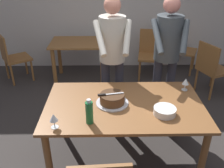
% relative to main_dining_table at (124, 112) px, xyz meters
% --- Properties ---
extents(ground_plane, '(14.00, 14.00, 0.00)m').
position_rel_main_dining_table_xyz_m(ground_plane, '(0.00, 0.00, -0.65)').
color(ground_plane, '#383330').
extents(back_wall, '(10.00, 0.12, 2.70)m').
position_rel_main_dining_table_xyz_m(back_wall, '(0.00, 2.79, 0.70)').
color(back_wall, silver).
rests_on(back_wall, ground_plane).
extents(main_dining_table, '(1.65, 0.98, 0.75)m').
position_rel_main_dining_table_xyz_m(main_dining_table, '(0.00, 0.00, 0.00)').
color(main_dining_table, brown).
rests_on(main_dining_table, ground_plane).
extents(cake_on_platter, '(0.34, 0.34, 0.11)m').
position_rel_main_dining_table_xyz_m(cake_on_platter, '(-0.13, 0.01, 0.15)').
color(cake_on_platter, silver).
rests_on(cake_on_platter, main_dining_table).
extents(cake_knife, '(0.27, 0.07, 0.02)m').
position_rel_main_dining_table_xyz_m(cake_knife, '(-0.20, -0.00, 0.22)').
color(cake_knife, silver).
rests_on(cake_knife, cake_on_platter).
extents(plate_stack, '(0.22, 0.22, 0.07)m').
position_rel_main_dining_table_xyz_m(plate_stack, '(0.38, -0.19, 0.13)').
color(plate_stack, white).
rests_on(plate_stack, main_dining_table).
extents(wine_glass_near, '(0.08, 0.08, 0.14)m').
position_rel_main_dining_table_xyz_m(wine_glass_near, '(0.71, 0.29, 0.20)').
color(wine_glass_near, silver).
rests_on(wine_glass_near, main_dining_table).
extents(wine_glass_far, '(0.08, 0.08, 0.14)m').
position_rel_main_dining_table_xyz_m(wine_glass_far, '(-0.65, -0.38, 0.20)').
color(wine_glass_far, silver).
rests_on(wine_glass_far, main_dining_table).
extents(water_bottle, '(0.07, 0.07, 0.25)m').
position_rel_main_dining_table_xyz_m(water_bottle, '(-0.34, -0.32, 0.21)').
color(water_bottle, '#1E6B38').
rests_on(water_bottle, main_dining_table).
extents(person_cutting_cake, '(0.47, 0.56, 1.72)m').
position_rel_main_dining_table_xyz_m(person_cutting_cake, '(-0.11, 0.70, 0.42)').
color(person_cutting_cake, '#2D2D38').
rests_on(person_cutting_cake, ground_plane).
extents(person_standing_beside, '(0.47, 0.56, 1.72)m').
position_rel_main_dining_table_xyz_m(person_standing_beside, '(0.57, 0.73, 0.42)').
color(person_standing_beside, '#2D2D38').
rests_on(person_standing_beside, ground_plane).
extents(background_table, '(1.00, 0.70, 0.74)m').
position_rel_main_dining_table_xyz_m(background_table, '(-0.69, 2.09, -0.07)').
color(background_table, '#9E6633').
rests_on(background_table, ground_plane).
extents(background_chair_0, '(0.50, 0.50, 0.90)m').
position_rel_main_dining_table_xyz_m(background_chair_0, '(0.63, 2.19, -0.16)').
color(background_chair_0, '#9E6633').
rests_on(background_chair_0, ground_plane).
extents(background_chair_1, '(0.58, 0.58, 0.90)m').
position_rel_main_dining_table_xyz_m(background_chair_1, '(1.52, 1.49, -0.16)').
color(background_chair_1, '#9E6633').
rests_on(background_chair_1, ground_plane).
extents(background_chair_2, '(0.61, 0.61, 0.90)m').
position_rel_main_dining_table_xyz_m(background_chair_2, '(-1.90, 2.05, -0.16)').
color(background_chair_2, '#9E6633').
rests_on(background_chair_2, ground_plane).
extents(background_chair_3, '(0.58, 0.58, 0.90)m').
position_rel_main_dining_table_xyz_m(background_chair_3, '(1.28, 2.46, -0.16)').
color(background_chair_3, '#9E6633').
rests_on(background_chair_3, ground_plane).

